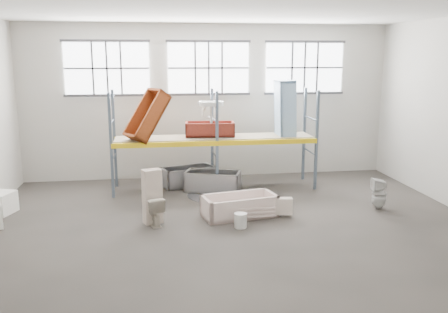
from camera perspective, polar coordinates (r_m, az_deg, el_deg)
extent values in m
cube|color=#4C4640|center=(11.30, 1.11, -8.78)|extent=(12.00, 10.00, 0.10)
cube|color=silver|center=(10.63, 1.23, 17.89)|extent=(12.00, 10.00, 0.10)
cube|color=#B4B1A7|center=(15.64, -1.89, 6.62)|extent=(12.00, 0.10, 5.00)
cube|color=#B4B1A7|center=(5.83, 9.33, -2.59)|extent=(12.00, 0.10, 5.00)
cube|color=white|center=(15.44, -13.95, 10.30)|extent=(2.60, 0.04, 1.60)
cube|color=white|center=(15.47, -1.87, 10.64)|extent=(2.60, 0.04, 1.60)
cube|color=white|center=(16.14, 9.69, 10.54)|extent=(2.60, 0.04, 1.60)
cube|color=slate|center=(13.61, -13.48, 1.24)|extent=(0.08, 0.08, 3.00)
cube|color=slate|center=(14.78, -13.08, 2.09)|extent=(0.08, 0.08, 3.00)
cube|color=slate|center=(13.66, -0.85, 1.61)|extent=(0.08, 0.08, 3.00)
cube|color=slate|center=(14.83, -1.45, 2.43)|extent=(0.08, 0.08, 3.00)
cube|color=slate|center=(14.35, 11.12, 1.89)|extent=(0.08, 0.08, 3.00)
cube|color=slate|center=(15.47, 9.66, 2.66)|extent=(0.08, 0.08, 3.00)
cube|color=yellow|center=(13.66, -0.85, 1.61)|extent=(6.00, 0.10, 0.14)
cube|color=yellow|center=(14.83, -1.45, 2.43)|extent=(6.00, 0.10, 0.14)
cube|color=gray|center=(14.23, -1.16, 2.36)|extent=(5.90, 1.10, 0.03)
cylinder|color=black|center=(13.81, -0.72, -4.66)|extent=(1.80, 1.80, 0.00)
cube|color=beige|center=(12.02, 7.20, -5.93)|extent=(0.46, 0.27, 0.41)
imported|color=beige|center=(11.78, 1.89, -6.83)|extent=(0.50, 0.50, 0.14)
imported|color=beige|center=(11.46, -8.47, -6.47)|extent=(0.57, 0.78, 0.71)
cube|color=#C4B1A1|center=(11.49, -8.66, -4.80)|extent=(0.50, 0.42, 1.33)
imported|color=silver|center=(13.13, 18.23, -4.29)|extent=(0.42, 0.42, 0.83)
imported|color=silver|center=(13.79, -1.54, 4.21)|extent=(0.80, 0.66, 0.65)
cylinder|color=beige|center=(11.22, 2.02, -7.72)|extent=(0.35, 0.35, 0.35)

